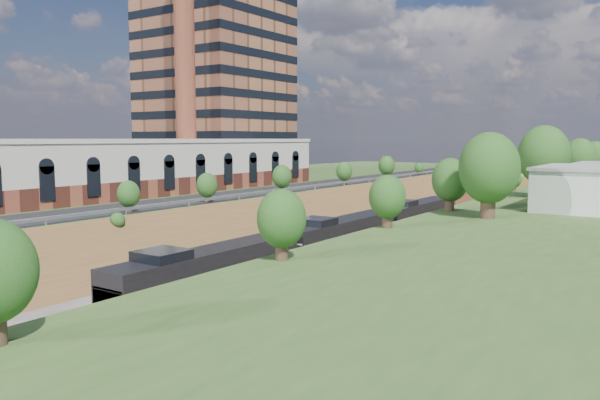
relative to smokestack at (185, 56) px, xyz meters
The scene contains 15 objects.
platform_left 23.05m from the smokestack, 53.13° to the left, with size 44.00×180.00×5.00m, color #325121.
embankment_left 35.58m from the smokestack, ahead, with size 7.07×180.00×7.07m, color brown.
embankment_right 53.39m from the smokestack, ahead, with size 7.07×180.00×7.07m, color brown.
rail_left_track 41.86m from the smokestack, ahead, with size 1.58×180.00×0.18m, color gray.
rail_right_track 46.11m from the smokestack, ahead, with size 1.58×180.00×0.18m, color gray.
road 28.88m from the smokestack, 11.04° to the left, with size 8.00×180.00×0.10m, color black.
guardrail 31.59m from the smokestack, ahead, with size 0.10×171.00×0.70m.
commercial_building 25.69m from the smokestack, 66.04° to the right, with size 14.30×62.30×7.00m.
highrise_tower 19.55m from the smokestack, 116.57° to the left, with size 22.00×22.00×53.90m.
smokestack is the anchor object (origin of this frame).
overpass 77.82m from the smokestack, 61.39° to the left, with size 24.50×8.30×7.40m.
white_building_near 62.29m from the smokestack, ahead, with size 9.00×12.00×4.00m, color silver.
tree_right_large 57.52m from the smokestack, 16.80° to the right, with size 5.25×5.25×7.61m.
tree_left_crest 46.95m from the smokestack, 56.09° to the right, with size 2.45×2.45×3.55m.
freight_train 52.08m from the smokestack, 34.81° to the left, with size 3.06×139.66×4.57m.
Camera 1 is at (32.03, -11.76, 12.01)m, focal length 35.00 mm.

